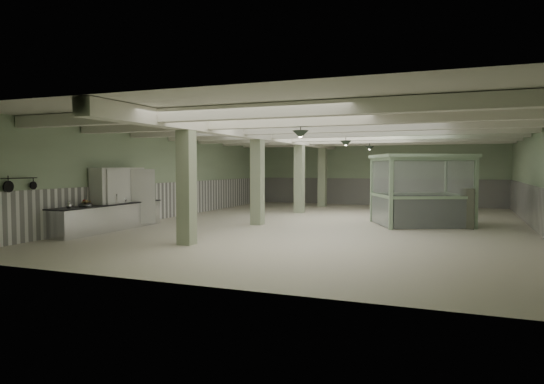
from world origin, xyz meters
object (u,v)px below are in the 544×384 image
(filing_cabinet, at_px, (468,208))
(walkin_cooler, at_px, (119,199))
(guard_booth, at_px, (421,178))
(prep_counter, at_px, (109,217))

(filing_cabinet, bearing_deg, walkin_cooler, -152.87)
(walkin_cooler, relative_size, filing_cabinet, 1.60)
(walkin_cooler, xyz_separation_m, guard_booth, (9.83, 4.83, 0.73))
(guard_booth, bearing_deg, filing_cabinet, -36.93)
(prep_counter, distance_m, walkin_cooler, 0.86)
(walkin_cooler, xyz_separation_m, filing_cabinet, (11.47, 4.47, -0.33))
(walkin_cooler, bearing_deg, filing_cabinet, 21.30)
(prep_counter, xyz_separation_m, guard_booth, (9.75, 5.46, 1.31))
(prep_counter, height_order, guard_booth, guard_booth)
(prep_counter, height_order, filing_cabinet, filing_cabinet)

